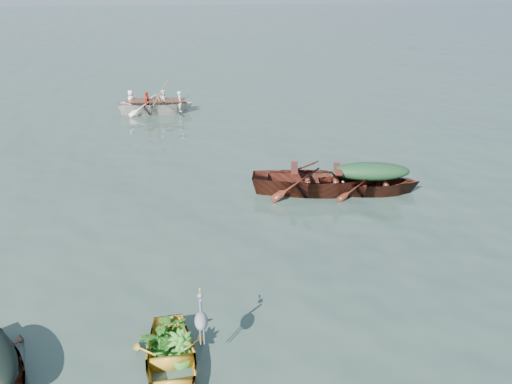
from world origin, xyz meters
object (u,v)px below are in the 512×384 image
Objects in this scene: yellow_dinghy at (171,375)px; rowed_boat at (157,113)px; heron at (202,328)px; open_wooden_boat at (315,193)px; dark_covered_boat at (0,379)px; green_tarp_boat at (368,193)px.

rowed_boat is (-1.37, 15.78, 0.00)m from yellow_dinghy.
open_wooden_boat is at bearing 57.69° from heron.
yellow_dinghy is at bearing 160.25° from open_wooden_boat.
open_wooden_boat reaches higher than dark_covered_boat.
dark_covered_boat is at bearing 170.12° from yellow_dinghy.
green_tarp_boat is (8.30, 6.36, 0.00)m from dark_covered_boat.
green_tarp_boat reaches higher than yellow_dinghy.
dark_covered_boat is at bearing 144.50° from open_wooden_boat.
open_wooden_boat is (-1.58, 0.18, 0.00)m from green_tarp_boat.
green_tarp_boat is at bearing 47.11° from heron.
dark_covered_boat is 3.41× the size of heron.
green_tarp_boat is 4.49× the size of heron.
open_wooden_boat reaches higher than rowed_boat.
heron reaches higher than dark_covered_boat.
open_wooden_boat is 10.45m from rowed_boat.
yellow_dinghy is 3.25× the size of heron.
heron is at bearing -33.16° from dark_covered_boat.
rowed_boat is (1.45, 15.57, 0.00)m from dark_covered_boat.
heron is at bearing 149.25° from green_tarp_boat.
yellow_dinghy is 15.84m from rowed_boat.
open_wooden_boat is (3.90, 6.76, 0.00)m from yellow_dinghy.
yellow_dinghy is 0.72× the size of green_tarp_boat.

